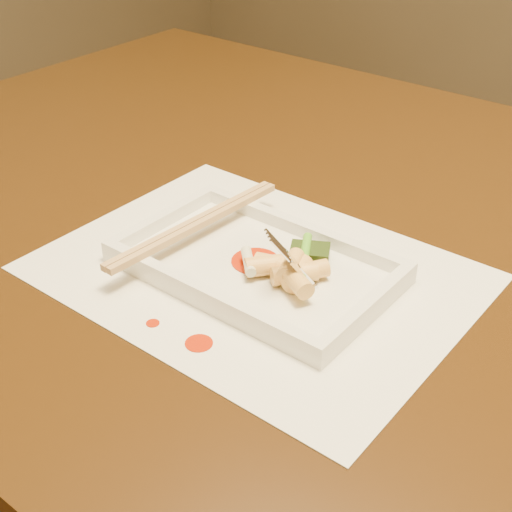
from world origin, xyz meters
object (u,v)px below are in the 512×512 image
Objects in this scene: table at (345,300)px; placemat at (256,272)px; fork at (331,213)px; chopstick_a at (193,223)px; plate_base at (256,268)px.

table is 3.50× the size of placemat.
placemat is at bearing -165.58° from fork.
fork is at bearing 6.75° from chopstick_a.
placemat is at bearing 0.00° from chopstick_a.
fork reaches higher than plate_base.
fork reaches higher than table.
chopstick_a is 1.62× the size of fork.
table is 10.00× the size of fork.
chopstick_a is at bearing 180.00° from placemat.
chopstick_a is 0.16m from fork.
fork is at bearing 14.42° from placemat.
fork is (0.07, 0.02, 0.08)m from plate_base.
table is at bearing 80.94° from plate_base.
chopstick_a is (-0.08, 0.00, 0.02)m from plate_base.
placemat is 0.09m from chopstick_a.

